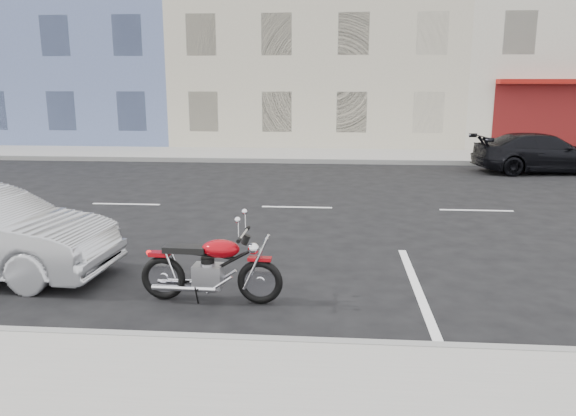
% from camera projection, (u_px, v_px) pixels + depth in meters
% --- Properties ---
extents(ground, '(120.00, 120.00, 0.00)m').
position_uv_depth(ground, '(385.00, 209.00, 12.61)').
color(ground, black).
rests_on(ground, ground).
extents(sidewalk_far, '(80.00, 3.40, 0.15)m').
position_uv_depth(sidewalk_far, '(234.00, 154.00, 21.45)').
color(sidewalk_far, gray).
rests_on(sidewalk_far, ground).
extents(curb_far, '(80.00, 0.12, 0.16)m').
position_uv_depth(curb_far, '(225.00, 160.00, 19.80)').
color(curb_far, gray).
rests_on(curb_far, ground).
extents(bldg_blue, '(12.00, 12.00, 13.00)m').
position_uv_depth(bldg_blue, '(80.00, 6.00, 28.14)').
color(bldg_blue, slate).
rests_on(bldg_blue, ground).
extents(bldg_cream, '(12.00, 12.00, 11.50)m').
position_uv_depth(bldg_cream, '(319.00, 19.00, 27.35)').
color(bldg_cream, '#BDB59D').
rests_on(bldg_cream, ground).
extents(motorcycle, '(1.87, 0.62, 0.94)m').
position_uv_depth(motorcycle, '(262.00, 272.00, 7.15)').
color(motorcycle, black).
rests_on(motorcycle, ground).
extents(car_far, '(4.39, 2.16, 1.23)m').
position_uv_depth(car_far, '(542.00, 153.00, 17.54)').
color(car_far, black).
rests_on(car_far, ground).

